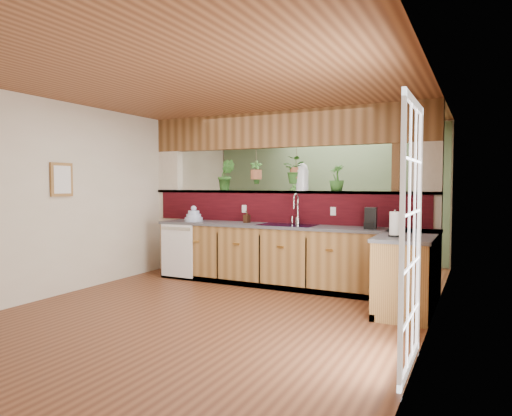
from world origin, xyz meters
The scene contains 28 objects.
ground centered at (0.00, 0.00, 0.00)m, with size 4.60×7.00×0.01m, color brown.
ceiling centered at (0.00, 0.00, 2.60)m, with size 4.60×7.00×0.01m, color brown.
wall_back centered at (0.00, 3.50, 1.30)m, with size 4.60×0.02×2.60m, color beige.
wall_left centered at (-2.30, 0.00, 1.30)m, with size 0.02×7.00×2.60m, color beige.
wall_right centered at (2.30, 0.00, 1.30)m, with size 0.02×7.00×2.60m, color beige.
pass_through_partition centered at (0.03, 1.35, 1.19)m, with size 4.60×0.21×2.60m.
pass_through_ledge centered at (0.00, 1.35, 1.37)m, with size 4.60×0.21×0.04m, color brown.
header_beam centered at (0.00, 1.35, 2.33)m, with size 4.60×0.15×0.55m, color brown.
sage_backwall centered at (0.00, 3.48, 1.30)m, with size 4.55×0.02×2.55m, color #536A49.
countertop centered at (0.84, 0.87, 0.45)m, with size 4.14×1.52×0.90m.
dishwasher centered at (-1.48, 0.66, 0.46)m, with size 0.58×0.03×0.82m.
navy_sink centered at (0.25, 0.98, 0.82)m, with size 0.82×0.50×0.18m.
french_door centered at (2.27, -1.30, 1.05)m, with size 0.06×1.02×2.16m, color white.
framed_print centered at (-2.27, -0.80, 1.55)m, with size 0.04×0.35×0.45m.
faucet centered at (0.33, 1.13, 1.15)m, with size 0.20×0.20×0.46m.
dish_stack centered at (-1.33, 0.92, 0.98)m, with size 0.29×0.29×0.25m.
soap_dispenser centered at (-0.45, 1.06, 0.99)m, with size 0.08×0.08×0.18m, color #3D2516.
coffee_maker centered at (1.45, 0.96, 1.03)m, with size 0.15×0.25×0.28m.
paper_towel centered at (1.90, 0.16, 1.04)m, with size 0.14×0.14×0.30m.
glass_jar centered at (0.34, 1.35, 1.60)m, with size 0.19×0.19×0.41m.
ledge_plant_left centered at (-0.98, 1.35, 1.64)m, with size 0.27×0.22×0.49m, color #2A5B1F.
ledge_plant_right centered at (0.87, 1.35, 1.58)m, with size 0.21×0.21×0.38m, color #2A5B1F.
hanging_plant_a centered at (-0.44, 1.35, 1.80)m, with size 0.23×0.20×0.49m.
hanging_plant_b centered at (0.24, 1.35, 1.88)m, with size 0.46×0.43×0.53m.
shelving_console centered at (-0.86, 3.25, 0.50)m, with size 1.39×0.37×0.93m, color black.
shelf_plant_a centered at (-1.38, 3.25, 1.16)m, with size 0.21×0.14×0.39m, color #2A5B1F.
shelf_plant_b centered at (-0.50, 3.25, 1.23)m, with size 0.30×0.30×0.53m, color #2A5B1F.
floor_plant centered at (0.73, 2.64, 0.42)m, with size 0.75×0.65×0.83m, color #2A5B1F.
Camera 1 is at (2.77, -5.10, 1.49)m, focal length 32.00 mm.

